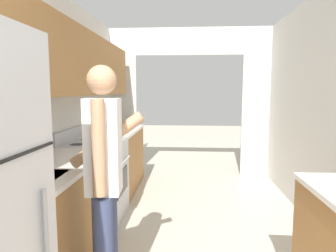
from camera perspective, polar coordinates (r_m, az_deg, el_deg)
The scene contains 5 objects.
wall_left at distance 2.88m, azimuth -23.19°, elevation 6.28°, with size 0.38×7.09×2.50m.
wall_far_with_doorway at distance 5.14m, azimuth 3.97°, elevation 6.73°, with size 3.10×0.06×2.50m.
counter_left at distance 3.41m, azimuth -14.53°, elevation -10.68°, with size 0.62×3.61×0.89m.
range_oven at distance 3.52m, azimuth -13.76°, elevation -10.03°, with size 0.66×0.74×1.03m.
person at distance 2.00m, azimuth -12.03°, elevation -10.63°, with size 0.52×0.40×1.62m.
Camera 1 is at (0.01, -0.42, 1.46)m, focal length 32.00 mm.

